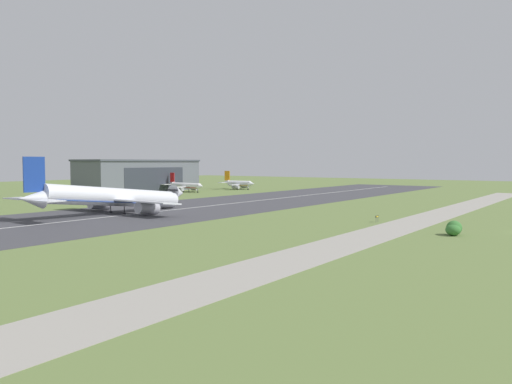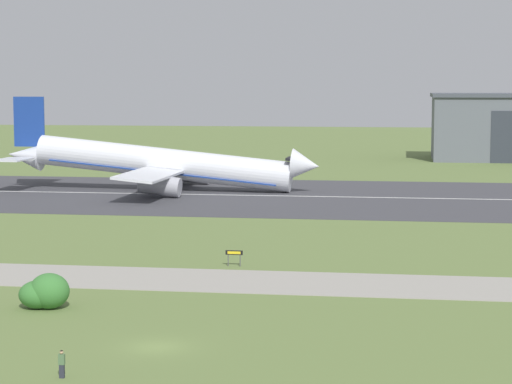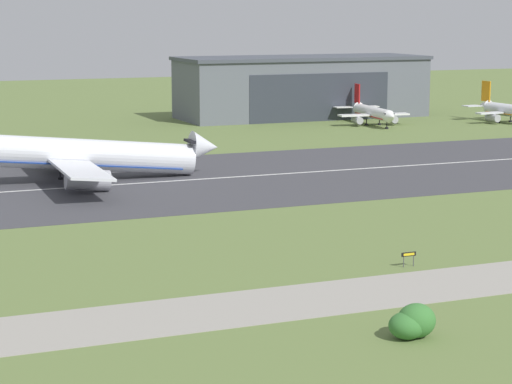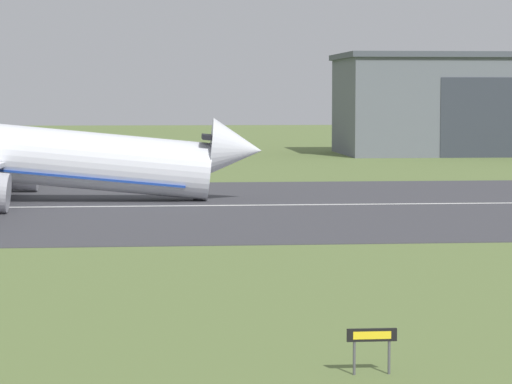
# 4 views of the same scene
# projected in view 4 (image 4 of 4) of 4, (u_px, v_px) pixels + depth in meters

# --- Properties ---
(ground_plane) EXTENTS (635.15, 635.15, 0.00)m
(ground_plane) POSITION_uv_depth(u_px,v_px,m) (307.00, 298.00, 58.93)
(ground_plane) COLOR olive
(runway_strip) EXTENTS (395.15, 55.60, 0.06)m
(runway_strip) POSITION_uv_depth(u_px,v_px,m) (234.00, 206.00, 106.79)
(runway_strip) COLOR #3D3D42
(runway_strip) RESTS_ON ground_plane
(runway_centreline) EXTENTS (355.64, 0.70, 0.01)m
(runway_centreline) POSITION_uv_depth(u_px,v_px,m) (234.00, 205.00, 106.79)
(runway_centreline) COLOR silver
(runway_centreline) RESTS_ON runway_strip
(runway_sign) EXTENTS (1.79, 0.14, 1.65)m
(runway_sign) POSITION_uv_depth(u_px,v_px,m) (372.00, 339.00, 42.78)
(runway_sign) COLOR #4C4C51
(runway_sign) RESTS_ON ground_plane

